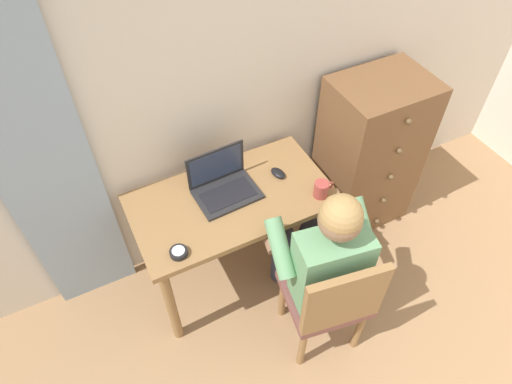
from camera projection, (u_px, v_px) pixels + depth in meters
name	position (u px, v px, depth m)	size (l,w,h in m)	color
wall_back	(244.00, 70.00, 2.40)	(4.80, 0.05, 2.50)	beige
curtain_panel	(39.00, 157.00, 2.11)	(0.46, 0.03, 2.29)	#8EA3B7
desk	(232.00, 212.00, 2.57)	(1.10, 0.61, 0.74)	olive
dresser	(369.00, 154.00, 2.98)	(0.59, 0.47, 1.11)	brown
chair	(331.00, 299.00, 2.35)	(0.48, 0.46, 0.86)	brown
person_seated	(320.00, 252.00, 2.34)	(0.59, 0.63, 1.18)	#33384C
laptop	(223.00, 184.00, 2.48)	(0.35, 0.27, 0.24)	#232326
computer_mouse	(278.00, 173.00, 2.59)	(0.06, 0.10, 0.03)	black
desk_clock	(179.00, 252.00, 2.22)	(0.09, 0.09, 0.03)	black
coffee_mug	(322.00, 189.00, 2.46)	(0.12, 0.08, 0.09)	#9E3D38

